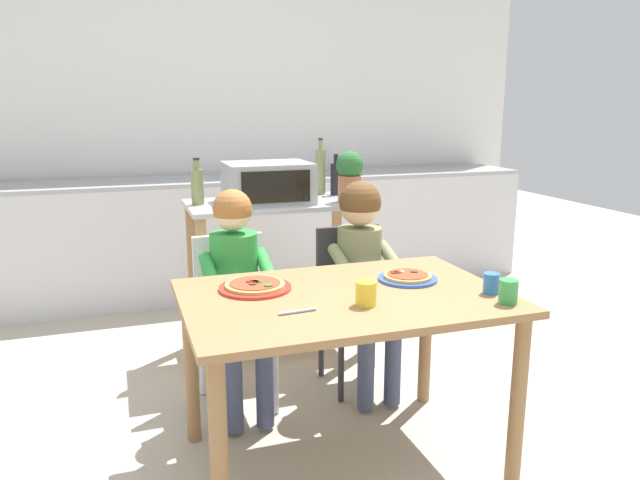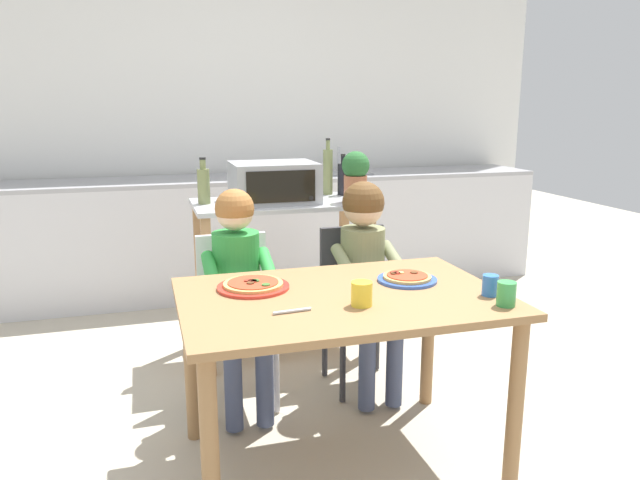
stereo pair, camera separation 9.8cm
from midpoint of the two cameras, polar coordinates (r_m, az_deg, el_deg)
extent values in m
plane|color=#B7AD99|center=(3.62, -2.99, -10.75)|extent=(11.23, 11.23, 0.00)
cube|color=white|center=(5.03, -7.97, 11.65)|extent=(5.32, 0.12, 2.70)
cube|color=silver|center=(4.73, -6.87, 0.38)|extent=(4.78, 0.60, 0.86)
cube|color=#9E9EA3|center=(4.66, -7.01, 5.74)|extent=(4.78, 0.60, 0.03)
cube|color=gray|center=(4.86, 2.81, 6.28)|extent=(0.40, 0.33, 0.02)
cylinder|color=#B7BABF|center=(4.97, 2.36, 7.60)|extent=(0.02, 0.02, 0.20)
cube|color=#B7BABF|center=(3.43, -2.84, 3.46)|extent=(0.99, 0.53, 0.02)
cube|color=#AD7F51|center=(3.57, -2.74, -5.63)|extent=(0.91, 0.49, 0.02)
cube|color=#AD7F51|center=(3.25, -9.64, -5.45)|extent=(0.05, 0.05, 0.87)
cube|color=#AD7F51|center=(3.46, 5.48, -4.15)|extent=(0.05, 0.05, 0.87)
cube|color=#AD7F51|center=(3.68, -10.52, -3.30)|extent=(0.05, 0.05, 0.87)
cube|color=#AD7F51|center=(3.87, 2.98, -2.28)|extent=(0.05, 0.05, 0.87)
cube|color=#999BA0|center=(3.40, -3.57, 5.46)|extent=(0.47, 0.37, 0.22)
cube|color=black|center=(3.22, -2.81, 5.05)|extent=(0.37, 0.01, 0.17)
cylinder|color=black|center=(3.26, 0.01, 3.99)|extent=(0.02, 0.01, 0.02)
cylinder|color=olive|center=(3.68, 1.51, 6.43)|extent=(0.06, 0.06, 0.27)
cylinder|color=olive|center=(3.66, 1.53, 8.96)|extent=(0.02, 0.02, 0.05)
cylinder|color=black|center=(3.66, 1.53, 9.48)|extent=(0.03, 0.03, 0.01)
cylinder|color=black|center=(3.66, 2.94, 5.74)|extent=(0.06, 0.06, 0.19)
cylinder|color=black|center=(3.65, 2.96, 7.56)|extent=(0.03, 0.03, 0.05)
cylinder|color=black|center=(3.65, 2.97, 8.01)|extent=(0.03, 0.03, 0.01)
cylinder|color=olive|center=(3.39, -10.11, 4.99)|extent=(0.07, 0.07, 0.19)
cylinder|color=olive|center=(3.37, -10.19, 7.04)|extent=(0.03, 0.03, 0.05)
cylinder|color=black|center=(3.37, -10.21, 7.58)|extent=(0.04, 0.04, 0.01)
cylinder|color=#9E5B3D|center=(3.41, 4.18, 4.84)|extent=(0.13, 0.13, 0.15)
sphere|color=#28602D|center=(3.39, 4.21, 7.06)|extent=(0.16, 0.16, 0.16)
cube|color=olive|center=(2.36, 3.28, -5.49)|extent=(1.25, 0.84, 0.03)
cylinder|color=olive|center=(2.07, -8.93, -19.46)|extent=(0.06, 0.06, 0.69)
cylinder|color=olive|center=(2.45, 19.09, -14.61)|extent=(0.06, 0.06, 0.69)
cylinder|color=olive|center=(2.70, -11.04, -11.45)|extent=(0.06, 0.06, 0.69)
cylinder|color=olive|center=(3.01, 11.10, -8.90)|extent=(0.06, 0.06, 0.69)
cube|color=silver|center=(2.93, -6.79, -7.36)|extent=(0.36, 0.36, 0.04)
cube|color=silver|center=(3.02, -7.41, -2.95)|extent=(0.34, 0.03, 0.38)
cylinder|color=silver|center=(2.91, -3.17, -12.16)|extent=(0.03, 0.03, 0.42)
cylinder|color=silver|center=(2.86, -9.17, -12.75)|extent=(0.03, 0.03, 0.42)
cylinder|color=silver|center=(3.17, -4.45, -9.94)|extent=(0.03, 0.03, 0.42)
cylinder|color=silver|center=(3.13, -9.91, -10.43)|extent=(0.03, 0.03, 0.42)
cube|color=#333338|center=(3.10, 4.86, -6.19)|extent=(0.36, 0.36, 0.04)
cube|color=#333338|center=(3.18, 3.88, -2.06)|extent=(0.34, 0.03, 0.38)
cylinder|color=#333338|center=(3.10, 8.43, -10.60)|extent=(0.03, 0.03, 0.42)
cylinder|color=#333338|center=(3.00, 3.12, -11.35)|extent=(0.03, 0.03, 0.42)
cylinder|color=#333338|center=(3.36, 6.26, -8.68)|extent=(0.03, 0.03, 0.42)
cylinder|color=#333338|center=(3.26, 1.32, -9.28)|extent=(0.03, 0.03, 0.42)
cube|color=#424C6B|center=(2.80, -4.89, -7.42)|extent=(0.10, 0.30, 0.10)
cylinder|color=#424C6B|center=(2.78, -4.23, -12.98)|extent=(0.08, 0.08, 0.44)
cube|color=#424C6B|center=(2.78, -7.75, -7.67)|extent=(0.10, 0.30, 0.10)
cylinder|color=#424C6B|center=(2.75, -7.16, -13.28)|extent=(0.08, 0.08, 0.44)
cylinder|color=green|center=(2.78, -3.94, -2.61)|extent=(0.06, 0.26, 0.15)
cylinder|color=green|center=(2.74, -9.26, -3.00)|extent=(0.06, 0.26, 0.15)
cylinder|color=green|center=(2.86, -6.91, -3.02)|extent=(0.22, 0.22, 0.38)
sphere|color=beige|center=(2.79, -7.07, 2.66)|extent=(0.17, 0.17, 0.17)
sphere|color=#9E6633|center=(2.79, -7.08, 2.97)|extent=(0.18, 0.18, 0.18)
cube|color=#424C6B|center=(2.99, 7.11, -6.16)|extent=(0.10, 0.30, 0.10)
cylinder|color=#424C6B|center=(2.96, 8.00, -11.32)|extent=(0.08, 0.08, 0.44)
cube|color=#424C6B|center=(2.94, 4.59, -6.44)|extent=(0.10, 0.30, 0.10)
cylinder|color=#424C6B|center=(2.91, 5.44, -11.70)|extent=(0.08, 0.08, 0.44)
cylinder|color=#7A7F56|center=(2.98, 7.98, -1.83)|extent=(0.06, 0.26, 0.15)
cylinder|color=#7A7F56|center=(2.89, 3.27, -2.22)|extent=(0.06, 0.26, 0.15)
cylinder|color=#7A7F56|center=(3.03, 4.94, -2.22)|extent=(0.22, 0.22, 0.36)
sphere|color=beige|center=(2.97, 5.05, 3.21)|extent=(0.20, 0.20, 0.20)
sphere|color=brown|center=(2.97, 5.05, 3.55)|extent=(0.21, 0.21, 0.21)
cylinder|color=red|center=(2.43, -5.17, -4.44)|extent=(0.29, 0.29, 0.01)
cylinder|color=tan|center=(2.42, -5.18, -4.17)|extent=(0.24, 0.24, 0.01)
cylinder|color=#B23D23|center=(2.42, -5.18, -3.99)|extent=(0.20, 0.20, 0.00)
cylinder|color=maroon|center=(2.43, -5.71, -3.84)|extent=(0.03, 0.03, 0.01)
cylinder|color=#386628|center=(2.43, -4.99, -3.85)|extent=(0.04, 0.04, 0.01)
cylinder|color=#563319|center=(2.40, -5.43, -4.07)|extent=(0.03, 0.03, 0.01)
cylinder|color=#386628|center=(2.37, -3.95, -4.24)|extent=(0.03, 0.03, 0.01)
cylinder|color=maroon|center=(2.42, -5.24, -3.90)|extent=(0.04, 0.04, 0.01)
cylinder|color=#3356B7|center=(2.55, 9.31, -3.72)|extent=(0.25, 0.25, 0.01)
cylinder|color=tan|center=(2.54, 9.32, -3.46)|extent=(0.20, 0.20, 0.01)
cylinder|color=#B23D23|center=(2.54, 9.33, -3.29)|extent=(0.17, 0.17, 0.00)
cylinder|color=#563319|center=(2.57, 9.95, -3.05)|extent=(0.03, 0.03, 0.01)
cylinder|color=#563319|center=(2.54, 8.03, -3.16)|extent=(0.02, 0.02, 0.01)
cylinder|color=maroon|center=(2.56, 8.09, -3.03)|extent=(0.03, 0.03, 0.01)
cylinder|color=maroon|center=(2.55, 8.40, -3.11)|extent=(0.03, 0.03, 0.01)
cylinder|color=#DBC666|center=(2.56, 8.74, -3.08)|extent=(0.02, 0.02, 0.01)
cylinder|color=yellow|center=(2.22, 5.22, -5.08)|extent=(0.08, 0.08, 0.09)
cylinder|color=blue|center=(2.43, 16.88, -4.11)|extent=(0.06, 0.06, 0.08)
cylinder|color=green|center=(2.32, 18.33, -4.85)|extent=(0.07, 0.07, 0.09)
cylinder|color=#B7BABF|center=(2.15, -1.35, -6.73)|extent=(0.14, 0.02, 0.01)
camera|label=1|loc=(0.05, -88.92, 0.25)|focal=33.92mm
camera|label=2|loc=(0.05, 91.08, -0.25)|focal=33.92mm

